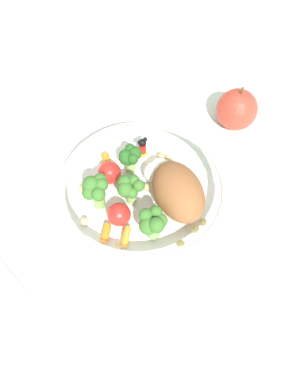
{
  "coord_description": "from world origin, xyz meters",
  "views": [
    {
      "loc": [
        0.19,
        0.23,
        0.48
      ],
      "look_at": [
        -0.0,
        0.01,
        0.03
      ],
      "focal_mm": 36.54,
      "sensor_mm": 36.0,
      "label": 1
    }
  ],
  "objects": [
    {
      "name": "ground_plane",
      "position": [
        0.0,
        0.0,
        0.0
      ],
      "size": [
        2.4,
        2.4,
        0.0
      ],
      "primitive_type": "plane",
      "color": "silver"
    },
    {
      "name": "food_container",
      "position": [
        -0.01,
        0.01,
        0.03
      ],
      "size": [
        0.23,
        0.23,
        0.07
      ],
      "color": "white",
      "rests_on": "ground_plane"
    },
    {
      "name": "loose_apple",
      "position": [
        -0.21,
        -0.01,
        0.03
      ],
      "size": [
        0.07,
        0.07,
        0.08
      ],
      "color": "#BC3828",
      "rests_on": "ground_plane"
    }
  ]
}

